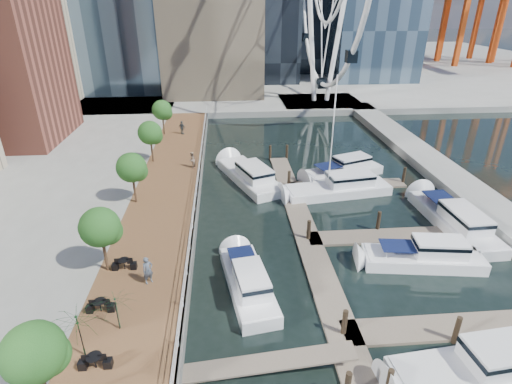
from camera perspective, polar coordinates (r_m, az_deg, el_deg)
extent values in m
plane|color=black|center=(25.48, 4.25, -16.93)|extent=(520.00, 520.00, 0.00)
cube|color=brown|center=(37.85, -12.80, -1.22)|extent=(6.00, 60.00, 1.00)
cube|color=#595954|center=(37.52, -8.27, -1.07)|extent=(0.25, 60.00, 1.00)
cube|color=gray|center=(121.68, -3.21, 17.75)|extent=(200.00, 114.00, 1.00)
cube|color=gray|center=(48.00, 24.81, 2.84)|extent=(4.00, 60.00, 1.00)
cube|color=gray|center=(74.47, 9.13, 12.40)|extent=(14.00, 12.00, 1.00)
cube|color=#6D6051|center=(33.82, 6.79, -4.92)|extent=(2.00, 32.00, 0.20)
cube|color=#6D6051|center=(26.76, 25.32, -17.12)|extent=(12.00, 2.00, 0.20)
cube|color=#6D6051|center=(33.85, 17.51, -6.03)|extent=(12.00, 2.00, 0.20)
cube|color=#6D6051|center=(42.14, 12.77, 1.04)|extent=(12.00, 2.00, 0.20)
cube|color=#BCAD8E|center=(75.91, -32.41, 20.38)|extent=(14.00, 16.00, 28.00)
cylinder|color=white|center=(72.09, 7.83, 22.91)|extent=(0.80, 0.80, 26.00)
cylinder|color=white|center=(73.28, 11.97, 22.67)|extent=(0.80, 0.80, 26.00)
sphere|color=#265B1E|center=(19.70, -29.22, -19.39)|extent=(2.60, 2.60, 2.60)
cylinder|color=#3F2B1C|center=(28.22, -20.73, -8.38)|extent=(0.20, 0.20, 2.40)
sphere|color=#265B1E|center=(27.16, -21.41, -4.68)|extent=(2.60, 2.60, 2.60)
cylinder|color=#3F2B1C|center=(36.68, -16.95, 0.33)|extent=(0.20, 0.20, 2.40)
sphere|color=#265B1E|center=(35.88, -17.37, 3.36)|extent=(2.60, 2.60, 2.60)
cylinder|color=#3F2B1C|center=(45.77, -14.63, 5.68)|extent=(0.20, 0.20, 2.40)
sphere|color=#265B1E|center=(45.13, -14.93, 8.18)|extent=(2.60, 2.60, 2.60)
cylinder|color=#3F2B1C|center=(55.18, -13.07, 9.23)|extent=(0.20, 0.20, 2.40)
sphere|color=#265B1E|center=(54.65, -13.29, 11.34)|extent=(2.60, 2.60, 2.60)
imported|color=#495361|center=(26.39, -15.20, -10.75)|extent=(0.82, 0.77, 1.88)
imported|color=#846E5B|center=(43.22, -9.16, 4.53)|extent=(0.90, 1.01, 1.72)
imported|color=#363E43|center=(54.85, -10.51, 9.03)|extent=(1.11, 0.94, 1.79)
imported|color=#0E341C|center=(23.57, -19.25, -16.07)|extent=(2.64, 2.68, 2.15)
imported|color=#0F3815|center=(22.54, -23.77, -18.31)|extent=(3.89, 3.92, 2.71)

